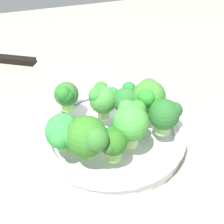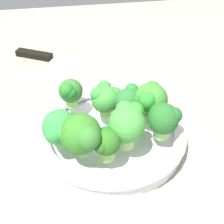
# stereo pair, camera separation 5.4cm
# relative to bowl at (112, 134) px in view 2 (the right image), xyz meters

# --- Properties ---
(ground_plane) EXTENTS (1.30, 1.30, 0.03)m
(ground_plane) POSITION_rel_bowl_xyz_m (0.03, 0.02, -0.03)
(ground_plane) COLOR gray
(bowl) EXTENTS (0.26, 0.26, 0.04)m
(bowl) POSITION_rel_bowl_xyz_m (0.00, 0.00, 0.00)
(bowl) COLOR white
(bowl) RESTS_ON ground_plane
(broccoli_floret_0) EXTENTS (0.05, 0.06, 0.06)m
(broccoli_floret_0) POSITION_rel_bowl_xyz_m (-0.04, -0.08, 0.06)
(broccoli_floret_0) COLOR #92C870
(broccoli_floret_0) RESTS_ON bowl
(broccoli_floret_1) EXTENTS (0.07, 0.06, 0.07)m
(broccoli_floret_1) POSITION_rel_bowl_xyz_m (0.00, -0.07, 0.07)
(broccoli_floret_1) COLOR #91D067
(broccoli_floret_1) RESTS_ON bowl
(broccoli_floret_2) EXTENTS (0.05, 0.06, 0.06)m
(broccoli_floret_2) POSITION_rel_bowl_xyz_m (0.03, 0.01, 0.06)
(broccoli_floret_2) COLOR #96BF65
(broccoli_floret_2) RESTS_ON bowl
(broccoli_floret_3) EXTENTS (0.07, 0.06, 0.06)m
(broccoli_floret_3) POSITION_rel_bowl_xyz_m (-0.04, 0.09, 0.06)
(broccoli_floret_3) COLOR #83CD63
(broccoli_floret_3) RESTS_ON bowl
(broccoli_floret_4) EXTENTS (0.06, 0.06, 0.07)m
(broccoli_floret_4) POSITION_rel_bowl_xyz_m (-0.05, -0.02, 0.06)
(broccoli_floret_4) COLOR #A1C86E
(broccoli_floret_4) RESTS_ON bowl
(broccoli_floret_5) EXTENTS (0.05, 0.04, 0.06)m
(broccoli_floret_5) POSITION_rel_bowl_xyz_m (0.06, 0.07, 0.05)
(broccoli_floret_5) COLOR #91D05D
(broccoli_floret_5) RESTS_ON bowl
(broccoli_floret_6) EXTENTS (0.06, 0.05, 0.06)m
(broccoli_floret_6) POSITION_rel_bowl_xyz_m (0.01, -0.03, 0.06)
(broccoli_floret_6) COLOR #A0D070
(broccoli_floret_6) RESTS_ON bowl
(broccoli_floret_7) EXTENTS (0.05, 0.04, 0.05)m
(broccoli_floret_7) POSITION_rel_bowl_xyz_m (-0.07, 0.02, 0.05)
(broccoli_floret_7) COLOR #8EC561
(broccoli_floret_7) RESTS_ON bowl
(broccoli_floret_8) EXTENTS (0.07, 0.06, 0.07)m
(broccoli_floret_8) POSITION_rel_bowl_xyz_m (-0.06, 0.05, 0.06)
(broccoli_floret_8) COLOR #84BE67
(broccoli_floret_8) RESTS_ON bowl
(knife) EXTENTS (0.14, 0.25, 0.01)m
(knife) POSITION_rel_bowl_xyz_m (0.32, 0.11, -0.02)
(knife) COLOR silver
(knife) RESTS_ON ground_plane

